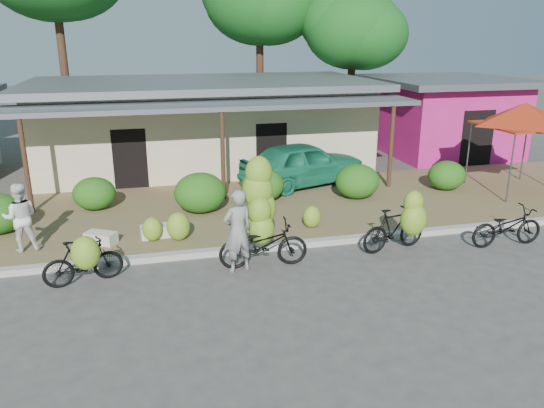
{
  "coord_description": "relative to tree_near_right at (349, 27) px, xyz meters",
  "views": [
    {
      "loc": [
        -2.33,
        -9.66,
        5.06
      ],
      "look_at": [
        0.52,
        1.93,
        1.2
      ],
      "focal_mm": 35.0,
      "sensor_mm": 36.0,
      "label": 1
    }
  ],
  "objects": [
    {
      "name": "loose_banana_a",
      "position": [
        -9.59,
        -11.62,
        -4.89
      ],
      "size": [
        0.49,
        0.42,
        0.61
      ],
      "primitive_type": "ellipsoid",
      "color": "#93B02C",
      "rests_on": "sidewalk"
    },
    {
      "name": "bike_right",
      "position": [
        -3.87,
        -13.49,
        -4.63
      ],
      "size": [
        1.87,
        1.34,
        1.67
      ],
      "rotation": [
        0.0,
        0.0,
        1.79
      ],
      "color": "black",
      "rests_on": "ground"
    },
    {
      "name": "red_canopy",
      "position": [
        2.13,
        -9.87,
        -2.7
      ],
      "size": [
        3.5,
        3.5,
        2.86
      ],
      "color": "#59595E",
      "rests_on": "sidewalk"
    },
    {
      "name": "hedge_1",
      "position": [
        -11.15,
        -8.68,
        -4.72
      ],
      "size": [
        1.23,
        1.11,
        0.96
      ],
      "primitive_type": "ellipsoid",
      "color": "#1A5313",
      "rests_on": "sidewalk"
    },
    {
      "name": "hedge_5",
      "position": [
        -0.03,
        -9.28,
        -4.72
      ],
      "size": [
        1.23,
        1.11,
        0.96
      ],
      "primitive_type": "ellipsoid",
      "color": "#1A5313",
      "rests_on": "sidewalk"
    },
    {
      "name": "shop_pink",
      "position": [
        3.19,
        -3.62,
        -3.65
      ],
      "size": [
        6.0,
        6.0,
        3.25
      ],
      "color": "#CC1F81",
      "rests_on": "ground"
    },
    {
      "name": "sidewalk",
      "position": [
        -7.31,
        -9.61,
        -5.26
      ],
      "size": [
        60.0,
        6.0,
        0.12
      ],
      "primitive_type": "cube",
      "color": "olive",
      "rests_on": "ground"
    },
    {
      "name": "bike_center",
      "position": [
        -7.18,
        -13.26,
        -4.38
      ],
      "size": [
        2.05,
        1.25,
        2.44
      ],
      "rotation": [
        0.0,
        0.0,
        1.52
      ],
      "color": "black",
      "rests_on": "ground"
    },
    {
      "name": "shop_main",
      "position": [
        -7.31,
        -3.68,
        -3.59
      ],
      "size": [
        13.0,
        8.5,
        3.35
      ],
      "color": "beige",
      "rests_on": "ground"
    },
    {
      "name": "bystander",
      "position": [
        -12.58,
        -11.48,
        -4.37
      ],
      "size": [
        0.84,
        0.68,
        1.64
      ],
      "primitive_type": "imported",
      "rotation": [
        0.0,
        0.0,
        3.22
      ],
      "color": "white",
      "rests_on": "sidewalk"
    },
    {
      "name": "sack_near",
      "position": [
        -9.45,
        -11.37,
        -5.05
      ],
      "size": [
        0.89,
        0.48,
        0.3
      ],
      "primitive_type": "cube",
      "rotation": [
        0.0,
        0.0,
        0.1
      ],
      "color": "silver",
      "rests_on": "sidewalk"
    },
    {
      "name": "bike_far_right",
      "position": [
        -1.07,
        -13.75,
        -4.82
      ],
      "size": [
        1.9,
        0.68,
        0.99
      ],
      "rotation": [
        0.0,
        0.0,
        1.56
      ],
      "color": "black",
      "rests_on": "ground"
    },
    {
      "name": "ground",
      "position": [
        -7.31,
        -14.61,
        -5.32
      ],
      "size": [
        100.0,
        100.0,
        0.0
      ],
      "primitive_type": "plane",
      "color": "#454340",
      "rests_on": "ground"
    },
    {
      "name": "hedge_2",
      "position": [
        -8.17,
        -9.67,
        -4.62
      ],
      "size": [
        1.49,
        1.34,
        1.16
      ],
      "primitive_type": "ellipsoid",
      "color": "#1A5313",
      "rests_on": "sidewalk"
    },
    {
      "name": "hedge_4",
      "position": [
        -3.26,
        -9.46,
        -4.66
      ],
      "size": [
        1.38,
        1.25,
        1.08
      ],
      "primitive_type": "ellipsoid",
      "color": "#1A5313",
      "rests_on": "sidewalk"
    },
    {
      "name": "tree_near_right",
      "position": [
        0.0,
        0.0,
        0.0
      ],
      "size": [
        4.68,
        4.52,
        7.06
      ],
      "color": "#462E1C",
      "rests_on": "ground"
    },
    {
      "name": "bike_left",
      "position": [
        -11.03,
        -13.56,
        -4.73
      ],
      "size": [
        1.71,
        1.28,
        1.29
      ],
      "rotation": [
        0.0,
        0.0,
        1.8
      ],
      "color": "black",
      "rests_on": "ground"
    },
    {
      "name": "teal_van",
      "position": [
        -4.45,
        -7.61,
        -4.45
      ],
      "size": [
        4.73,
        3.06,
        1.5
      ],
      "primitive_type": "imported",
      "rotation": [
        0.0,
        0.0,
        1.89
      ],
      "color": "#1A7956",
      "rests_on": "sidewalk"
    },
    {
      "name": "vendor",
      "position": [
        -7.78,
        -13.58,
        -4.38
      ],
      "size": [
        0.78,
        0.62,
        1.88
      ],
      "primitive_type": "imported",
      "rotation": [
        0.0,
        0.0,
        3.41
      ],
      "color": "gray",
      "rests_on": "ground"
    },
    {
      "name": "sack_far",
      "position": [
        -10.83,
        -11.48,
        -5.06
      ],
      "size": [
        0.84,
        0.72,
        0.28
      ],
      "primitive_type": "cube",
      "rotation": [
        0.0,
        0.0,
        -0.55
      ],
      "color": "silver",
      "rests_on": "sidewalk"
    },
    {
      "name": "curb",
      "position": [
        -7.31,
        -12.61,
        -5.24
      ],
      "size": [
        60.0,
        0.25,
        0.15
      ],
      "primitive_type": "cube",
      "color": "#A8A399",
      "rests_on": "ground"
    },
    {
      "name": "hedge_3",
      "position": [
        -6.2,
        -9.08,
        -4.68
      ],
      "size": [
        1.32,
        1.18,
        1.03
      ],
      "primitive_type": "ellipsoid",
      "color": "#1A5313",
      "rests_on": "sidewalk"
    },
    {
      "name": "loose_banana_b",
      "position": [
        -8.95,
        -11.73,
        -4.83
      ],
      "size": [
        0.58,
        0.49,
        0.73
      ],
      "primitive_type": "ellipsoid",
      "color": "#93B02C",
      "rests_on": "sidewalk"
    },
    {
      "name": "loose_banana_c",
      "position": [
        -5.45,
        -11.67,
        -4.9
      ],
      "size": [
        0.48,
        0.41,
        0.6
      ],
      "primitive_type": "ellipsoid",
      "color": "#93B02C",
      "rests_on": "sidewalk"
    }
  ]
}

